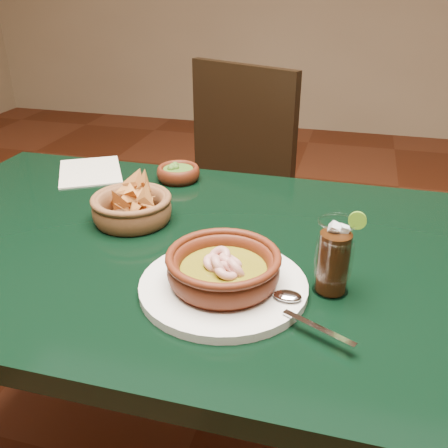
% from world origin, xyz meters
% --- Properties ---
extents(dining_table, '(1.20, 0.80, 0.75)m').
position_xyz_m(dining_table, '(0.00, 0.00, 0.65)').
color(dining_table, black).
rests_on(dining_table, ground).
extents(dining_chair, '(0.58, 0.58, 0.96)m').
position_xyz_m(dining_chair, '(-0.07, 0.71, 0.53)').
color(dining_chair, black).
rests_on(dining_chair, ground).
extents(shrimp_plate, '(0.37, 0.28, 0.08)m').
position_xyz_m(shrimp_plate, '(0.17, -0.14, 0.78)').
color(shrimp_plate, silver).
rests_on(shrimp_plate, dining_table).
extents(chip_basket, '(0.20, 0.20, 0.12)m').
position_xyz_m(chip_basket, '(-0.09, 0.06, 0.78)').
color(chip_basket, brown).
rests_on(chip_basket, dining_table).
extents(guacamole_ramekin, '(0.13, 0.13, 0.04)m').
position_xyz_m(guacamole_ramekin, '(-0.07, 0.31, 0.77)').
color(guacamole_ramekin, '#43180B').
rests_on(guacamole_ramekin, dining_table).
extents(cola_drink, '(0.13, 0.13, 0.15)m').
position_xyz_m(cola_drink, '(0.35, -0.10, 0.81)').
color(cola_drink, white).
rests_on(cola_drink, dining_table).
extents(glass_ashtray, '(0.13, 0.13, 0.03)m').
position_xyz_m(glass_ashtray, '(-0.13, 0.14, 0.76)').
color(glass_ashtray, white).
rests_on(glass_ashtray, dining_table).
extents(paper_menu, '(0.24, 0.26, 0.00)m').
position_xyz_m(paper_menu, '(-0.32, 0.30, 0.75)').
color(paper_menu, beige).
rests_on(paper_menu, dining_table).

